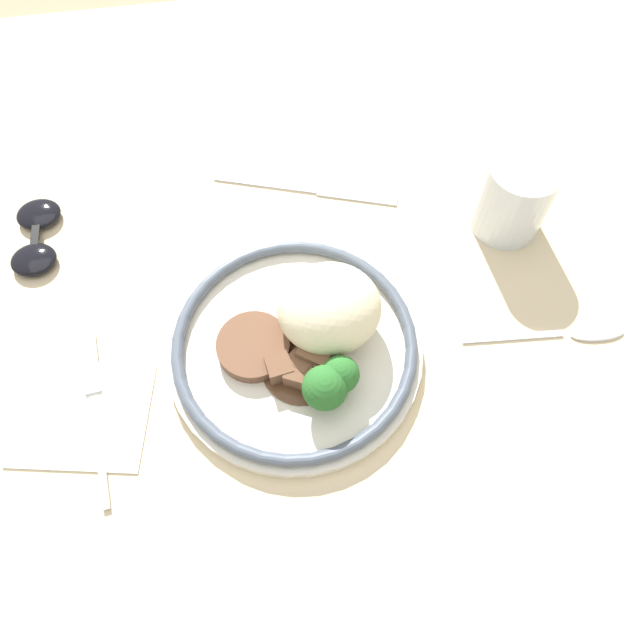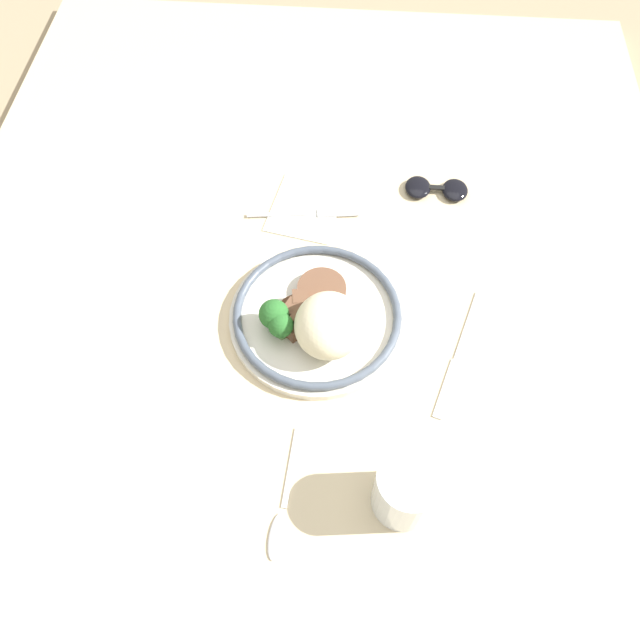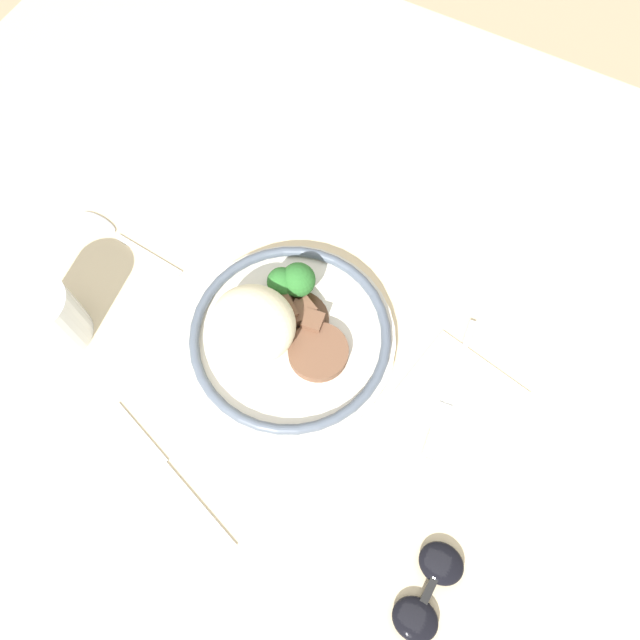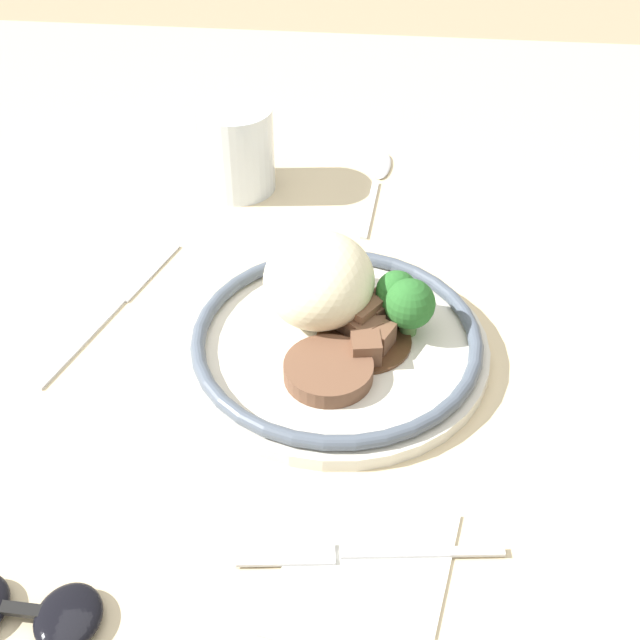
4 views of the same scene
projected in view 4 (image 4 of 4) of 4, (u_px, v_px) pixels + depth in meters
ground_plane at (351, 423)px, 0.72m from camera, size 8.00×8.00×0.00m
dining_table at (352, 409)px, 0.71m from camera, size 1.40×1.14×0.03m
napkin at (364, 572)px, 0.58m from camera, size 0.14×0.13×0.00m
plate at (337, 324)px, 0.73m from camera, size 0.25×0.25×0.09m
juice_glass at (237, 152)px, 0.91m from camera, size 0.08×0.08×0.09m
fork at (344, 554)px, 0.58m from camera, size 0.03×0.18×0.00m
knife at (118, 304)px, 0.78m from camera, size 0.20×0.07×0.00m
spoon at (380, 176)px, 0.95m from camera, size 0.16×0.02×0.01m
sunglasses at (21, 611)px, 0.55m from camera, size 0.05×0.10×0.01m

